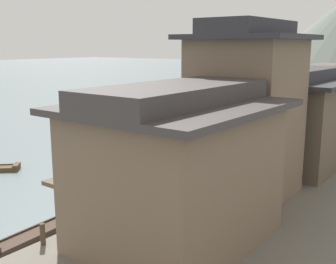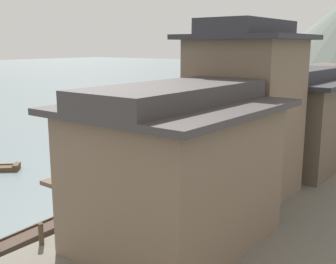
{
  "view_description": "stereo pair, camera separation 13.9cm",
  "coord_description": "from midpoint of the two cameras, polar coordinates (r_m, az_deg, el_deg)",
  "views": [
    {
      "loc": [
        20.49,
        -5.77,
        8.21
      ],
      "look_at": [
        2.52,
        17.89,
        2.04
      ],
      "focal_mm": 44.84,
      "sensor_mm": 36.0,
      "label": 1
    },
    {
      "loc": [
        20.6,
        -5.68,
        8.21
      ],
      "look_at": [
        2.52,
        17.89,
        2.04
      ],
      "focal_mm": 44.84,
      "sensor_mm": 36.0,
      "label": 2
    }
  ],
  "objects": [
    {
      "name": "boat_midriver_upstream",
      "position": [
        25.08,
        -9.73,
        -7.25
      ],
      "size": [
        4.11,
        2.47,
        0.36
      ],
      "color": "brown",
      "rests_on": "ground"
    },
    {
      "name": "boat_crossing_west",
      "position": [
        40.95,
        0.34,
        0.37
      ],
      "size": [
        3.42,
        2.7,
        0.43
      ],
      "color": "brown",
      "rests_on": "ground"
    },
    {
      "name": "house_waterfront_narrow",
      "position": [
        34.64,
        20.43,
        3.48
      ],
      "size": [
        5.29,
        6.02,
        6.14
      ],
      "color": "brown",
      "rests_on": "riverbank_right"
    },
    {
      "name": "boat_moored_far",
      "position": [
        68.89,
        17.72,
        4.57
      ],
      "size": [
        2.79,
        4.53,
        0.8
      ],
      "color": "brown",
      "rests_on": "ground"
    },
    {
      "name": "boat_upstream_distant",
      "position": [
        37.06,
        12.14,
        -1.13
      ],
      "size": [
        1.34,
        4.69,
        0.38
      ],
      "color": "#423328",
      "rests_on": "ground"
    },
    {
      "name": "house_waterfront_tall",
      "position": [
        27.74,
        17.15,
        1.76
      ],
      "size": [
        6.39,
        8.34,
        6.14
      ],
      "color": "brown",
      "rests_on": "riverbank_right"
    },
    {
      "name": "house_waterfront_nearest",
      "position": [
        16.04,
        0.96,
        -4.76
      ],
      "size": [
        6.79,
        8.11,
        6.14
      ],
      "color": "#75604C",
      "rests_on": "riverbank_right"
    },
    {
      "name": "mooring_post_dock_near",
      "position": [
        17.26,
        -16.89,
        -13.14
      ],
      "size": [
        0.2,
        0.2,
        0.86
      ],
      "primitive_type": "cylinder",
      "color": "#473828",
      "rests_on": "riverbank_right"
    },
    {
      "name": "boat_moored_third",
      "position": [
        56.45,
        21.55,
        2.79
      ],
      "size": [
        0.86,
        3.71,
        0.65
      ],
      "color": "brown",
      "rests_on": "ground"
    },
    {
      "name": "boat_moored_nearest",
      "position": [
        43.85,
        17.27,
        0.58
      ],
      "size": [
        2.02,
        5.5,
        0.41
      ],
      "color": "brown",
      "rests_on": "ground"
    },
    {
      "name": "boat_midriver_drifting",
      "position": [
        19.81,
        -16.48,
        -12.7
      ],
      "size": [
        1.36,
        5.81,
        0.56
      ],
      "color": "#423328",
      "rests_on": "ground"
    },
    {
      "name": "mooring_post_dock_mid",
      "position": [
        21.57,
        -2.05,
        -7.38
      ],
      "size": [
        0.2,
        0.2,
        0.97
      ],
      "primitive_type": "cylinder",
      "color": "#473828",
      "rests_on": "riverbank_right"
    },
    {
      "name": "house_waterfront_second",
      "position": [
        21.46,
        10.24,
        2.9
      ],
      "size": [
        5.79,
        5.53,
        8.74
      ],
      "color": "#75604C",
      "rests_on": "riverbank_right"
    }
  ]
}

